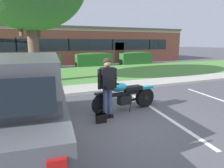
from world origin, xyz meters
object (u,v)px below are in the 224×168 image
object	(u,v)px
rider_person	(107,83)
parked_suv_adjacent	(16,101)
handbag	(101,117)
hedge_center_left	(43,61)
hedge_right	(136,58)
brick_building	(61,45)
motorcycle	(127,95)
hedge_center_right	(94,59)

from	to	relation	value
rider_person	parked_suv_adjacent	bearing A→B (deg)	-161.66
handbag	hedge_center_left	distance (m)	12.18
hedge_center_left	hedge_right	world-z (taller)	same
brick_building	rider_person	bearing A→B (deg)	-95.08
hedge_right	motorcycle	bearing A→B (deg)	-120.99
rider_person	parked_suv_adjacent	world-z (taller)	parked_suv_adjacent
motorcycle	handbag	size ratio (longest dim) A/B	6.22
hedge_center_left	hedge_right	distance (m)	8.57
handbag	hedge_center_left	bearing A→B (deg)	92.61
hedge_center_right	motorcycle	bearing A→B (deg)	-102.89
handbag	hedge_center_right	size ratio (longest dim) A/B	0.11
hedge_center_left	brick_building	xyz separation A→B (m)	(2.48, 6.27, 1.16)
handbag	parked_suv_adjacent	xyz separation A→B (m)	(-1.98, -0.44, 0.81)
rider_person	hedge_right	distance (m)	14.13
hedge_right	handbag	bearing A→B (deg)	-123.40
handbag	brick_building	size ratio (longest dim) A/B	0.01
hedge_center_right	brick_building	xyz separation A→B (m)	(-1.81, 6.27, 1.16)
hedge_center_left	hedge_right	bearing A→B (deg)	-0.00
handbag	hedge_right	distance (m)	14.57
rider_person	handbag	size ratio (longest dim) A/B	4.74
motorcycle	hedge_center_right	distance (m)	11.83
rider_person	hedge_right	xyz separation A→B (m)	(7.71, 11.84, -0.34)
motorcycle	hedge_right	distance (m)	13.45
handbag	parked_suv_adjacent	world-z (taller)	parked_suv_adjacent
brick_building	hedge_center_right	bearing A→B (deg)	-73.91
rider_person	handbag	world-z (taller)	rider_person
rider_person	parked_suv_adjacent	size ratio (longest dim) A/B	0.34
rider_person	hedge_right	bearing A→B (deg)	56.95
rider_person	hedge_center_right	distance (m)	12.33
hedge_center_left	rider_person	bearing A→B (deg)	-85.82
motorcycle	handbag	xyz separation A→B (m)	(-1.09, -0.63, -0.34)
handbag	hedge_center_right	xyz separation A→B (m)	(3.73, 12.16, 0.51)
motorcycle	hedge_center_left	world-z (taller)	motorcycle
handbag	brick_building	xyz separation A→B (m)	(1.92, 18.43, 1.67)
handbag	parked_suv_adjacent	distance (m)	2.18
rider_person	brick_building	xyz separation A→B (m)	(1.61, 18.11, 0.82)
hedge_center_right	hedge_right	xyz separation A→B (m)	(4.29, -0.00, 0.00)
motorcycle	parked_suv_adjacent	size ratio (longest dim) A/B	0.45
hedge_center_left	hedge_center_right	bearing A→B (deg)	0.00
parked_suv_adjacent	hedge_right	xyz separation A→B (m)	(9.99, 12.60, -0.30)
motorcycle	brick_building	world-z (taller)	brick_building
hedge_center_left	hedge_center_right	world-z (taller)	same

